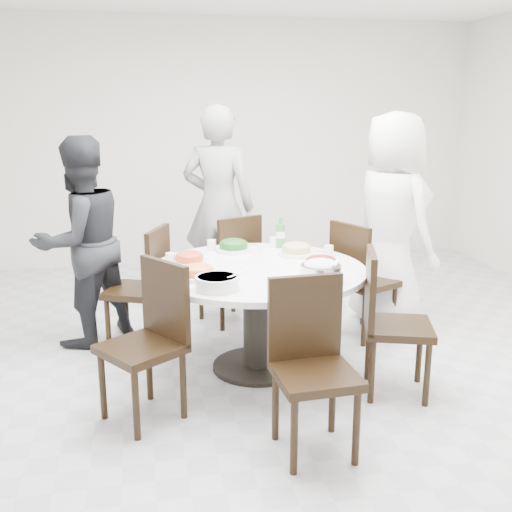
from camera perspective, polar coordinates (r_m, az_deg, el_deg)
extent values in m
cube|color=#BCBCC1|center=(4.55, 2.67, -9.69)|extent=(6.00, 6.00, 0.01)
cube|color=silver|center=(7.11, -3.13, 10.69)|extent=(6.00, 0.01, 2.80)
cylinder|color=white|center=(4.25, 0.13, -5.99)|extent=(1.50, 1.50, 0.75)
cube|color=black|center=(4.90, 10.36, -2.20)|extent=(0.56, 0.56, 0.95)
cube|color=black|center=(5.15, -2.72, -1.18)|extent=(0.56, 0.56, 0.95)
cube|color=black|center=(4.69, -11.34, -2.99)|extent=(0.55, 0.55, 0.95)
cube|color=black|center=(3.61, -10.91, -8.30)|extent=(0.58, 0.58, 0.95)
cube|color=black|center=(3.24, 5.70, -10.86)|extent=(0.44, 0.44, 0.95)
cube|color=black|center=(3.97, 13.44, -6.32)|extent=(0.53, 0.53, 0.95)
imported|color=white|center=(5.10, 12.79, 3.20)|extent=(0.82, 1.01, 1.79)
imported|color=black|center=(5.57, -3.60, 4.75)|extent=(0.79, 0.67, 1.85)
imported|color=black|center=(4.80, -16.33, 1.24)|extent=(1.00, 0.96, 1.62)
cylinder|color=white|center=(4.58, -2.16, 0.89)|extent=(0.27, 0.27, 0.07)
cylinder|color=white|center=(4.48, 3.87, 0.56)|extent=(0.27, 0.27, 0.07)
cylinder|color=white|center=(4.23, -6.35, -0.34)|extent=(0.25, 0.25, 0.07)
cylinder|color=white|center=(4.10, 6.22, -0.82)|extent=(0.27, 0.27, 0.07)
cylinder|color=white|center=(3.89, -5.56, -1.64)|extent=(0.26, 0.26, 0.07)
cylinder|color=silver|center=(3.81, 6.19, -1.68)|extent=(0.26, 0.26, 0.11)
cylinder|color=white|center=(3.65, -3.72, -2.56)|extent=(0.27, 0.27, 0.08)
cylinder|color=#327D38|center=(4.68, 2.34, 2.25)|extent=(0.07, 0.07, 0.24)
cylinder|color=white|center=(4.72, -1.23, 1.35)|extent=(0.07, 0.07, 0.08)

